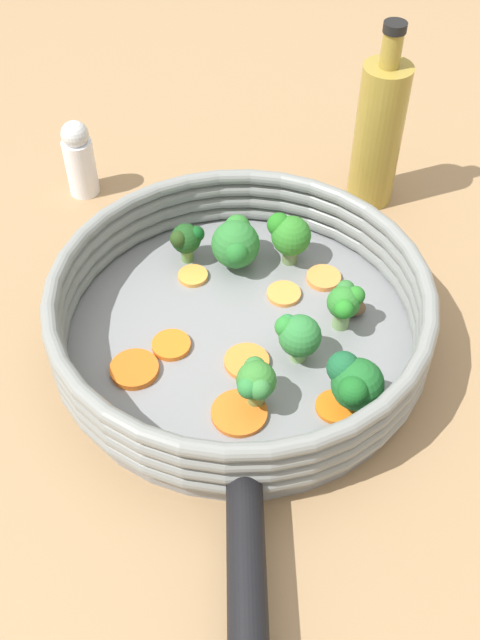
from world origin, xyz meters
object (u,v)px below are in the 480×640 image
carrot_slice_3 (324,278)px  carrot_slice_2 (171,345)px  broccoli_floret_2 (236,243)px  carrot_slice_5 (284,294)px  oil_bottle (378,133)px  broccoli_floret_0 (256,382)px  broccoli_floret_3 (297,335)px  carrot_slice_0 (335,407)px  carrot_slice_1 (193,276)px  skillet (240,338)px  salt_shaker (79,159)px  carrot_slice_4 (239,413)px  carrot_slice_7 (134,369)px  broccoli_floret_4 (354,383)px  broccoli_floret_1 (288,234)px  broccoli_floret_6 (345,302)px  mushroom_piece_0 (349,305)px  carrot_slice_6 (247,362)px  broccoli_floret_5 (187,239)px

carrot_slice_3 → carrot_slice_2: bearing=-55.3°
carrot_slice_2 → broccoli_floret_2: 0.12m
carrot_slice_5 → oil_bottle: 0.20m
broccoli_floret_0 → broccoli_floret_3: 0.06m
carrot_slice_0 → broccoli_floret_2: bearing=-150.7°
carrot_slice_1 → carrot_slice_3: same height
carrot_slice_0 → broccoli_floret_3: (-0.05, -0.03, 0.03)m
skillet → carrot_slice_2: bearing=-69.6°
salt_shaker → carrot_slice_1: bearing=42.9°
skillet → carrot_slice_4: 0.09m
carrot_slice_7 → broccoli_floret_4: broccoli_floret_4 is taller
carrot_slice_1 → broccoli_floret_3: broccoli_floret_3 is taller
broccoli_floret_1 → broccoli_floret_4: same height
carrot_slice_1 → broccoli_floret_2: bearing=117.3°
broccoli_floret_1 → broccoli_floret_6: size_ratio=1.17×
oil_bottle → carrot_slice_3: bearing=-19.0°
mushroom_piece_0 → carrot_slice_5: bearing=-104.1°
broccoli_floret_6 → salt_shaker: 0.34m
broccoli_floret_3 → carrot_slice_6: bearing=-76.7°
carrot_slice_2 → carrot_slice_6: 0.07m
broccoli_floret_0 → mushroom_piece_0: size_ratio=1.50×
broccoli_floret_5 → broccoli_floret_6: 0.16m
broccoli_floret_5 → mushroom_piece_0: bearing=69.6°
broccoli_floret_0 → mushroom_piece_0: broccoli_floret_0 is taller
carrot_slice_4 → broccoli_floret_1: size_ratio=0.88×
carrot_slice_6 → carrot_slice_4: bearing=-3.1°
carrot_slice_6 → mushroom_piece_0: 0.11m
broccoli_floret_0 → carrot_slice_0: bearing=90.3°
carrot_slice_2 → skillet: bearing=110.4°
carrot_slice_3 → broccoli_floret_2: (-0.02, -0.08, 0.02)m
carrot_slice_1 → mushroom_piece_0: (0.03, 0.14, 0.00)m
broccoli_floret_0 → carrot_slice_2: bearing=-126.8°
broccoli_floret_0 → mushroom_piece_0: 0.14m
salt_shaker → mushroom_piece_0: bearing=57.5°
carrot_slice_7 → mushroom_piece_0: bearing=114.5°
carrot_slice_0 → carrot_slice_6: (-0.04, -0.07, 0.00)m
carrot_slice_6 → broccoli_floret_5: size_ratio=0.93×
broccoli_floret_0 → skillet: bearing=-167.4°
carrot_slice_6 → broccoli_floret_2: broccoli_floret_2 is taller
carrot_slice_1 → carrot_slice_6: bearing=29.3°
carrot_slice_5 → broccoli_floret_5: size_ratio=0.76×
carrot_slice_4 → salt_shaker: (-0.30, -0.19, 0.02)m
oil_bottle → carrot_slice_1: bearing=-48.3°
broccoli_floret_5 → oil_bottle: bearing=126.0°
skillet → oil_bottle: oil_bottle is taller
oil_bottle → broccoli_floret_1: bearing=-34.7°
broccoli_floret_2 → broccoli_floret_5: 0.05m
carrot_slice_3 → oil_bottle: 0.17m
carrot_slice_1 → oil_bottle: size_ratio=0.14×
broccoli_floret_2 → carrot_slice_0: bearing=29.3°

